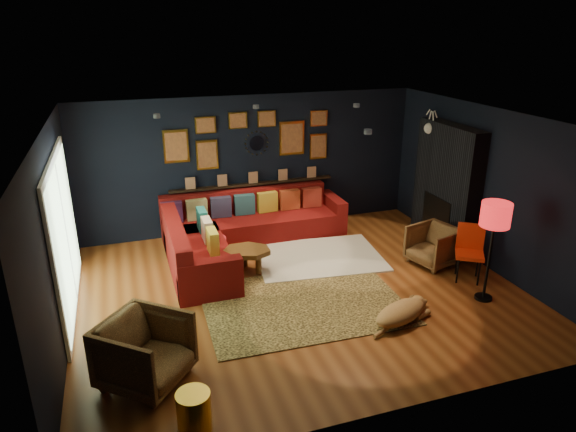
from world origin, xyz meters
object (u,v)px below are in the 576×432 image
object	(u,v)px
floor_lamp	(495,219)
dog	(401,309)
armchair_right	(434,244)
pouf	(209,249)
sectional	(233,233)
orange_chair	(470,247)
gold_stool	(194,412)
armchair_left	(145,349)
coffee_table	(247,253)

from	to	relation	value
floor_lamp	dog	size ratio (longest dim) A/B	1.23
armchair_right	pouf	bearing A→B (deg)	-125.10
sectional	pouf	bearing A→B (deg)	-144.66
pouf	orange_chair	bearing A→B (deg)	-26.49
orange_chair	dog	size ratio (longest dim) A/B	0.73
sectional	gold_stool	bearing A→B (deg)	-107.85
armchair_right	orange_chair	xyz separation A→B (m)	(0.23, -0.61, 0.16)
sectional	armchair_right	distance (m)	3.47
sectional	pouf	distance (m)	0.62
armchair_left	pouf	bearing A→B (deg)	17.23
sectional	dog	distance (m)	3.48
orange_chair	floor_lamp	bearing A→B (deg)	-72.12
coffee_table	armchair_left	world-z (taller)	armchair_left
coffee_table	orange_chair	world-z (taller)	orange_chair
armchair_left	dog	world-z (taller)	armchair_left
sectional	dog	bearing A→B (deg)	-62.38
orange_chair	floor_lamp	size ratio (longest dim) A/B	0.59
gold_stool	armchair_right	bearing A→B (deg)	29.85
pouf	dog	xyz separation A→B (m)	(2.11, -2.73, -0.01)
orange_chair	floor_lamp	xyz separation A→B (m)	(-0.18, -0.66, 0.74)
coffee_table	dog	bearing A→B (deg)	-52.86
pouf	floor_lamp	xyz separation A→B (m)	(3.61, -2.55, 1.04)
sectional	orange_chair	size ratio (longest dim) A/B	3.84
pouf	orange_chair	world-z (taller)	orange_chair
pouf	sectional	bearing A→B (deg)	35.34
coffee_table	armchair_left	size ratio (longest dim) A/B	1.06
gold_stool	orange_chair	xyz separation A→B (m)	(4.64, 1.91, 0.31)
dog	coffee_table	bearing A→B (deg)	105.57
pouf	gold_stool	xyz separation A→B (m)	(-0.84, -3.81, -0.01)
gold_stool	pouf	bearing A→B (deg)	77.54
armchair_right	floor_lamp	bearing A→B (deg)	-13.11
sectional	armchair_right	world-z (taller)	sectional
armchair_left	floor_lamp	distance (m)	4.93
coffee_table	gold_stool	bearing A→B (deg)	-113.02
coffee_table	sectional	bearing A→B (deg)	90.85
orange_chair	floor_lamp	world-z (taller)	floor_lamp
pouf	armchair_right	xyz separation A→B (m)	(3.56, -1.28, 0.14)
pouf	gold_stool	bearing A→B (deg)	-102.46
coffee_table	armchair_right	distance (m)	3.12
coffee_table	armchair_right	bearing A→B (deg)	-12.19
gold_stool	dog	world-z (taller)	gold_stool
dog	armchair_left	bearing A→B (deg)	161.34
sectional	floor_lamp	xyz separation A→B (m)	(3.11, -2.90, 0.94)
sectional	armchair_right	size ratio (longest dim) A/B	4.68
pouf	floor_lamp	world-z (taller)	floor_lamp
orange_chair	gold_stool	bearing A→B (deg)	-124.11
coffee_table	dog	world-z (taller)	coffee_table
coffee_table	orange_chair	size ratio (longest dim) A/B	1.05
coffee_table	pouf	distance (m)	0.81
armchair_right	dog	size ratio (longest dim) A/B	0.60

